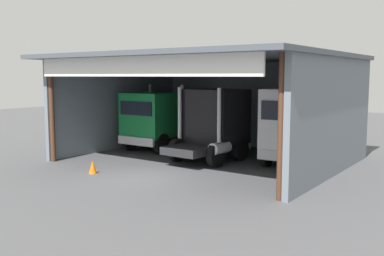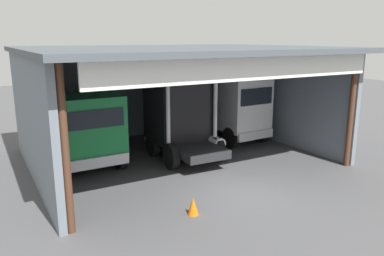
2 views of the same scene
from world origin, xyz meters
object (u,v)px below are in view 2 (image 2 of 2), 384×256
object	(u,v)px
tool_cart	(115,137)
traffic_cone	(193,206)
truck_green_yard_outside	(87,129)
truck_black_center_right_bay	(181,118)
truck_white_left_bay	(237,108)
oil_drum	(173,126)

from	to	relation	value
tool_cart	traffic_cone	bearing A→B (deg)	-92.83
truck_green_yard_outside	truck_black_center_right_bay	distance (m)	4.34
tool_cart	traffic_cone	distance (m)	9.01
truck_green_yard_outside	tool_cart	world-z (taller)	truck_green_yard_outside
tool_cart	truck_white_left_bay	bearing A→B (deg)	-22.90
truck_green_yard_outside	oil_drum	size ratio (longest dim) A/B	5.35
truck_black_center_right_bay	truck_white_left_bay	bearing A→B (deg)	14.40
truck_black_center_right_bay	traffic_cone	xyz separation A→B (m)	(-2.59, -5.63, -1.62)
tool_cart	truck_black_center_right_bay	bearing A→B (deg)	-57.45
truck_black_center_right_bay	oil_drum	distance (m)	4.86
truck_green_yard_outside	truck_black_center_right_bay	xyz separation A→B (m)	(4.30, -0.51, 0.16)
truck_black_center_right_bay	tool_cart	bearing A→B (deg)	125.01
truck_green_yard_outside	tool_cart	distance (m)	3.79
traffic_cone	truck_white_left_bay	bearing A→B (deg)	44.91
truck_black_center_right_bay	traffic_cone	world-z (taller)	truck_black_center_right_bay
oil_drum	truck_black_center_right_bay	bearing A→B (deg)	-112.26
truck_black_center_right_bay	traffic_cone	distance (m)	6.41
truck_white_left_bay	traffic_cone	world-z (taller)	truck_white_left_bay
oil_drum	traffic_cone	bearing A→B (deg)	-113.68
truck_green_yard_outside	truck_black_center_right_bay	bearing A→B (deg)	172.42
truck_green_yard_outside	truck_white_left_bay	world-z (taller)	truck_white_left_bay
truck_white_left_bay	tool_cart	distance (m)	6.68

